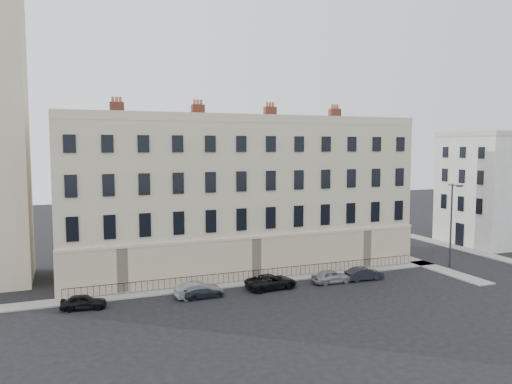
% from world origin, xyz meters
% --- Properties ---
extents(ground, '(160.00, 160.00, 0.00)m').
position_xyz_m(ground, '(0.00, 0.00, 0.00)').
color(ground, black).
rests_on(ground, ground).
extents(terrace, '(36.22, 12.22, 17.00)m').
position_xyz_m(terrace, '(-5.97, 11.97, 7.50)').
color(terrace, '#C6B793').
rests_on(terrace, ground).
extents(adjacent_building, '(10.00, 10.00, 14.00)m').
position_xyz_m(adjacent_building, '(29.00, 11.00, 7.00)').
color(adjacent_building, silver).
rests_on(adjacent_building, ground).
extents(pavement_terrace, '(48.00, 2.00, 0.12)m').
position_xyz_m(pavement_terrace, '(-10.00, 5.00, 0.06)').
color(pavement_terrace, gray).
rests_on(pavement_terrace, ground).
extents(pavement_east_return, '(2.00, 24.00, 0.12)m').
position_xyz_m(pavement_east_return, '(13.00, 8.00, 0.06)').
color(pavement_east_return, gray).
rests_on(pavement_east_return, ground).
extents(pavement_adjacent, '(2.00, 20.00, 0.12)m').
position_xyz_m(pavement_adjacent, '(23.00, 10.00, 0.06)').
color(pavement_adjacent, gray).
rests_on(pavement_adjacent, ground).
extents(railings, '(35.00, 0.04, 0.96)m').
position_xyz_m(railings, '(-6.00, 5.40, 0.55)').
color(railings, black).
rests_on(railings, ground).
extents(car_a, '(3.65, 1.89, 1.19)m').
position_xyz_m(car_a, '(-21.91, 2.67, 0.59)').
color(car_a, black).
rests_on(car_a, ground).
extents(car_b, '(4.06, 1.56, 1.32)m').
position_xyz_m(car_b, '(-12.73, 2.29, 0.66)').
color(car_b, slate).
rests_on(car_b, ground).
extents(car_c, '(3.70, 1.62, 1.06)m').
position_xyz_m(car_c, '(-12.37, 2.11, 0.53)').
color(car_c, black).
rests_on(car_c, ground).
extents(car_d, '(4.88, 2.53, 1.31)m').
position_xyz_m(car_d, '(-5.95, 2.40, 0.66)').
color(car_d, black).
rests_on(car_d, ground).
extents(car_e, '(3.77, 1.52, 1.28)m').
position_xyz_m(car_e, '(0.01, 2.02, 0.64)').
color(car_e, gray).
rests_on(car_e, ground).
extents(car_f, '(3.79, 1.49, 1.23)m').
position_xyz_m(car_f, '(3.49, 1.84, 0.61)').
color(car_f, black).
rests_on(car_f, ground).
extents(streetlamp, '(0.74, 1.86, 8.87)m').
position_xyz_m(streetlamp, '(14.96, 2.90, 4.92)').
color(streetlamp, '#313036').
rests_on(streetlamp, ground).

